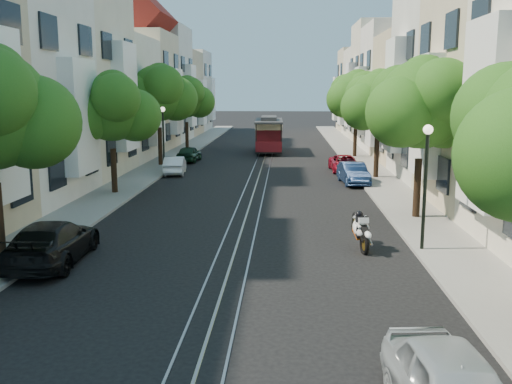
# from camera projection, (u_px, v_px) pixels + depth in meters

# --- Properties ---
(ground) EXTENTS (200.00, 200.00, 0.00)m
(ground) POSITION_uv_depth(u_px,v_px,m) (263.00, 162.00, 43.12)
(ground) COLOR black
(ground) RESTS_ON ground
(sidewalk_east) EXTENTS (2.50, 80.00, 0.12)m
(sidewalk_east) POSITION_uv_depth(u_px,v_px,m) (360.00, 161.00, 42.73)
(sidewalk_east) COLOR gray
(sidewalk_east) RESTS_ON ground
(sidewalk_west) EXTENTS (2.50, 80.00, 0.12)m
(sidewalk_west) POSITION_uv_depth(u_px,v_px,m) (169.00, 160.00, 43.48)
(sidewalk_west) COLOR gray
(sidewalk_west) RESTS_ON ground
(rail_left) EXTENTS (0.06, 80.00, 0.02)m
(rail_left) POSITION_uv_depth(u_px,v_px,m) (256.00, 161.00, 43.14)
(rail_left) COLOR gray
(rail_left) RESTS_ON ground
(rail_slot) EXTENTS (0.06, 80.00, 0.02)m
(rail_slot) POSITION_uv_depth(u_px,v_px,m) (263.00, 161.00, 43.11)
(rail_slot) COLOR gray
(rail_slot) RESTS_ON ground
(rail_right) EXTENTS (0.06, 80.00, 0.02)m
(rail_right) POSITION_uv_depth(u_px,v_px,m) (271.00, 162.00, 43.09)
(rail_right) COLOR gray
(rail_right) RESTS_ON ground
(lane_line) EXTENTS (0.08, 80.00, 0.01)m
(lane_line) POSITION_uv_depth(u_px,v_px,m) (263.00, 162.00, 43.12)
(lane_line) COLOR tan
(lane_line) RESTS_ON ground
(townhouses_east) EXTENTS (7.75, 72.00, 12.00)m
(townhouses_east) POSITION_uv_depth(u_px,v_px,m) (426.00, 92.00, 41.49)
(townhouses_east) COLOR beige
(townhouses_east) RESTS_ON ground
(townhouses_west) EXTENTS (7.75, 72.00, 11.76)m
(townhouses_west) POSITION_uv_depth(u_px,v_px,m) (106.00, 94.00, 42.74)
(townhouses_west) COLOR silver
(townhouses_west) RESTS_ON ground
(tree_e_b) EXTENTS (4.93, 4.08, 6.68)m
(tree_e_b) POSITION_uv_depth(u_px,v_px,m) (423.00, 106.00, 23.20)
(tree_e_b) COLOR black
(tree_e_b) RESTS_ON ground
(tree_e_c) EXTENTS (4.84, 3.99, 6.52)m
(tree_e_c) POSITION_uv_depth(u_px,v_px,m) (380.00, 103.00, 34.03)
(tree_e_c) COLOR black
(tree_e_c) RESTS_ON ground
(tree_e_d) EXTENTS (5.01, 4.16, 6.85)m
(tree_e_d) POSITION_uv_depth(u_px,v_px,m) (357.00, 96.00, 44.79)
(tree_e_d) COLOR black
(tree_e_d) RESTS_ON ground
(tree_w_b) EXTENTS (4.72, 3.87, 6.27)m
(tree_w_b) POSITION_uv_depth(u_px,v_px,m) (112.00, 109.00, 28.92)
(tree_w_b) COLOR black
(tree_w_b) RESTS_ON ground
(tree_w_c) EXTENTS (5.13, 4.28, 7.09)m
(tree_w_c) POSITION_uv_depth(u_px,v_px,m) (159.00, 94.00, 39.61)
(tree_w_c) COLOR black
(tree_w_c) RESTS_ON ground
(tree_w_d) EXTENTS (4.84, 3.99, 6.52)m
(tree_w_d) POSITION_uv_depth(u_px,v_px,m) (187.00, 98.00, 50.50)
(tree_w_d) COLOR black
(tree_w_d) RESTS_ON ground
(lamp_east) EXTENTS (0.32, 0.32, 4.16)m
(lamp_east) POSITION_uv_depth(u_px,v_px,m) (426.00, 168.00, 18.70)
(lamp_east) COLOR black
(lamp_east) RESTS_ON ground
(lamp_west) EXTENTS (0.32, 0.32, 4.16)m
(lamp_west) POSITION_uv_depth(u_px,v_px,m) (163.00, 129.00, 37.04)
(lamp_west) COLOR black
(lamp_west) RESTS_ON ground
(sportbike_rider) EXTENTS (0.59, 2.01, 1.39)m
(sportbike_rider) POSITION_uv_depth(u_px,v_px,m) (360.00, 229.00, 19.43)
(sportbike_rider) COLOR black
(sportbike_rider) RESTS_ON ground
(cable_car) EXTENTS (2.47, 7.41, 2.83)m
(cable_car) POSITION_uv_depth(u_px,v_px,m) (269.00, 133.00, 49.19)
(cable_car) COLOR black
(cable_car) RESTS_ON ground
(parked_car_e_mid) EXTENTS (1.66, 3.87, 1.24)m
(parked_car_e_mid) POSITION_uv_depth(u_px,v_px,m) (353.00, 173.00, 32.87)
(parked_car_e_mid) COLOR #0B1B39
(parked_car_e_mid) RESTS_ON ground
(parked_car_e_far) EXTENTS (1.96, 3.99, 1.09)m
(parked_car_e_far) POSITION_uv_depth(u_px,v_px,m) (345.00, 163.00, 37.80)
(parked_car_e_far) COLOR maroon
(parked_car_e_far) RESTS_ON ground
(parked_car_w_near) EXTENTS (2.11, 4.79, 1.37)m
(parked_car_w_near) POSITION_uv_depth(u_px,v_px,m) (53.00, 242.00, 17.88)
(parked_car_w_near) COLOR black
(parked_car_w_near) RESTS_ON ground
(parked_car_w_mid) EXTENTS (1.59, 3.63, 1.16)m
(parked_car_w_mid) POSITION_uv_depth(u_px,v_px,m) (175.00, 165.00, 36.67)
(parked_car_w_mid) COLOR white
(parked_car_w_mid) RESTS_ON ground
(parked_car_w_far) EXTENTS (1.59, 3.58, 1.20)m
(parked_car_w_far) POSITION_uv_depth(u_px,v_px,m) (189.00, 154.00, 42.95)
(parked_car_w_far) COLOR #143420
(parked_car_w_far) RESTS_ON ground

